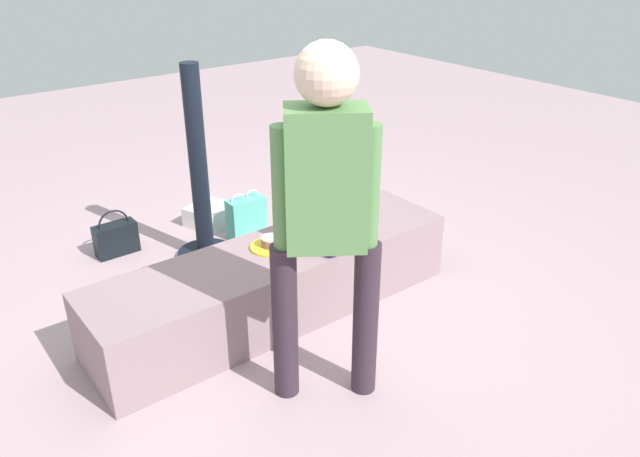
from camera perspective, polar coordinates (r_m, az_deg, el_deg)
ground_plane at (r=3.47m, az=-3.92°, el=-7.71°), size 12.00×12.00×0.00m
concrete_ledge at (r=3.36m, az=-4.02°, el=-4.97°), size 2.05×0.53×0.39m
child_seated at (r=3.29m, az=-0.20°, el=2.31°), size 0.28×0.32×0.48m
adult_standing at (r=2.45m, az=0.55°, el=2.46°), size 0.40×0.34×1.57m
cake_plate at (r=3.29m, az=-4.58°, el=-1.46°), size 0.22×0.22×0.07m
gift_bag at (r=4.24m, az=-6.81°, el=1.07°), size 0.26×0.12×0.33m
railing_post at (r=3.87m, az=-11.02°, el=3.65°), size 0.36×0.36×1.24m
water_bottle_near_gift at (r=4.04m, az=0.22°, el=-0.69°), size 0.07×0.07×0.23m
party_cup_red at (r=3.81m, az=-15.71°, el=-4.36°), size 0.07×0.07×0.11m
cake_box_white at (r=4.49m, az=-10.14°, el=1.26°), size 0.36×0.35×0.14m
handbag_black_leather at (r=4.21m, az=-18.31°, el=-0.84°), size 0.27×0.11×0.31m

